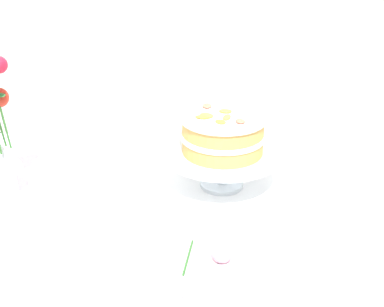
{
  "coord_description": "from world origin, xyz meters",
  "views": [
    {
      "loc": [
        -0.13,
        -1.22,
        1.45
      ],
      "look_at": [
        0.06,
        0.02,
        0.86
      ],
      "focal_mm": 54.25,
      "sensor_mm": 36.0,
      "label": 1
    }
  ],
  "objects_px": {
    "dining_table": "(172,239)",
    "cake_stand": "(222,158)",
    "layer_cake": "(223,132)",
    "fallen_rose": "(221,253)"
  },
  "relations": [
    {
      "from": "cake_stand",
      "to": "fallen_rose",
      "type": "relative_size",
      "value": 2.48
    },
    {
      "from": "layer_cake",
      "to": "fallen_rose",
      "type": "height_order",
      "value": "layer_cake"
    },
    {
      "from": "dining_table",
      "to": "fallen_rose",
      "type": "relative_size",
      "value": 11.95
    },
    {
      "from": "dining_table",
      "to": "fallen_rose",
      "type": "distance_m",
      "value": 0.27
    },
    {
      "from": "dining_table",
      "to": "layer_cake",
      "type": "xyz_separation_m",
      "value": [
        0.14,
        0.08,
        0.24
      ]
    },
    {
      "from": "dining_table",
      "to": "cake_stand",
      "type": "distance_m",
      "value": 0.24
    },
    {
      "from": "layer_cake",
      "to": "fallen_rose",
      "type": "bearing_deg",
      "value": -101.59
    },
    {
      "from": "cake_stand",
      "to": "layer_cake",
      "type": "height_order",
      "value": "layer_cake"
    },
    {
      "from": "fallen_rose",
      "to": "dining_table",
      "type": "bearing_deg",
      "value": 107.96
    },
    {
      "from": "dining_table",
      "to": "cake_stand",
      "type": "xyz_separation_m",
      "value": [
        0.14,
        0.08,
        0.17
      ]
    }
  ]
}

